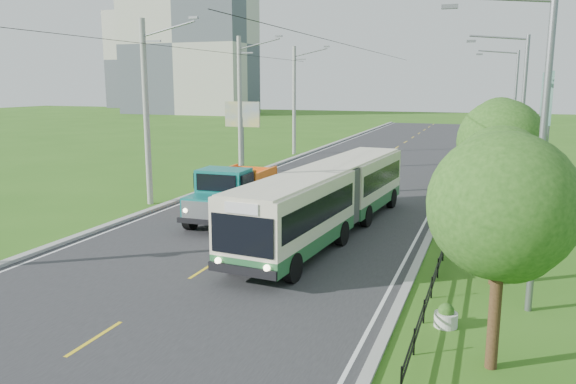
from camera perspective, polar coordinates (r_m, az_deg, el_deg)
The scene contains 30 objects.
ground at distance 20.70m, azimuth -8.46°, elevation -7.78°, with size 240.00×240.00×0.00m, color #306217.
road at distance 38.91m, azimuth 5.73°, elevation 1.14°, with size 14.00×120.00×0.02m, color #28282B.
curb_left at distance 41.26m, azimuth -4.00°, elevation 1.82°, with size 0.40×120.00×0.15m, color #9E9E99.
curb_right at distance 37.80m, azimuth 16.28°, elevation 0.52°, with size 0.30×120.00×0.10m, color #9E9E99.
edge_line_left at distance 41.05m, azimuth -3.30°, elevation 1.70°, with size 0.12×120.00×0.00m, color silver.
edge_line_right at distance 37.84m, azimuth 15.52°, elevation 0.53°, with size 0.12×120.00×0.00m, color silver.
centre_dash at distance 20.69m, azimuth -8.47°, elevation -7.73°, with size 0.12×2.20×0.00m, color yellow.
railing_right at distance 31.82m, azimuth 17.04°, elevation -0.97°, with size 0.04×40.00×0.60m, color black.
pole_near at distance 31.66m, azimuth -14.15°, elevation 7.89°, with size 3.51×0.32×10.00m.
pole_mid at distance 42.12m, azimuth -4.86°, elevation 8.86°, with size 3.51×0.32×10.00m.
pole_far at distance 53.23m, azimuth 0.67°, elevation 9.32°, with size 3.51×0.32×10.00m.
tree_front at distance 13.60m, azimuth 21.13°, elevation -2.04°, with size 3.36×3.41×5.60m.
tree_second at distance 19.54m, azimuth 20.91°, elevation 1.14°, with size 3.18×3.26×5.30m.
tree_third at distance 25.43m, azimuth 20.89°, elevation 4.32°, with size 3.60×3.62×6.00m.
tree_fourth at distance 31.44m, azimuth 20.77°, elevation 4.73°, with size 3.24×3.31×5.40m.
tree_fifth at distance 37.39m, azimuth 20.76°, elevation 6.03°, with size 3.48×3.52×5.80m.
tree_back at distance 43.39m, azimuth 20.71°, elevation 6.35°, with size 3.30×3.36×5.50m.
streetlight_near at distance 17.27m, azimuth 23.88°, elevation 4.36°, with size 3.02×0.20×9.07m.
streetlight_mid at distance 31.22m, azimuth 22.39°, elevation 7.01°, with size 3.02×0.20×9.07m.
streetlight_far at distance 45.19m, azimuth 21.82°, elevation 8.02°, with size 3.02×0.20×9.07m.
planter_front at distance 16.44m, azimuth 15.75°, elevation -12.09°, with size 0.64×0.64×0.67m.
planter_near at distance 24.01m, azimuth 17.32°, elevation -4.82°, with size 0.64×0.64×0.67m.
planter_mid at distance 31.80m, azimuth 18.11°, elevation -1.06°, with size 0.64×0.64×0.67m.
planter_far at distance 39.67m, azimuth 18.59°, elevation 1.21°, with size 0.64×0.64×0.67m.
billboard_left at distance 45.41m, azimuth -4.65°, elevation 7.46°, with size 3.00×0.20×5.20m.
billboard_right at distance 37.27m, azimuth 24.71°, elevation 8.03°, with size 0.24×6.00×7.30m.
apartment_near at distance 129.66m, azimuth -10.03°, elevation 14.50°, with size 28.00×14.00×30.00m, color #B7B2A3.
apartment_far at distance 163.90m, azimuth -13.28°, elevation 12.90°, with size 24.00×14.00×26.00m, color #B7B2A3.
bus at distance 24.77m, azimuth 4.19°, elevation -0.26°, with size 3.80×15.66×2.99m.
dump_truck at distance 27.39m, azimuth -5.74°, elevation 0.19°, with size 2.68×6.46×2.68m.
Camera 1 is at (9.52, -17.15, 6.60)m, focal length 35.00 mm.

